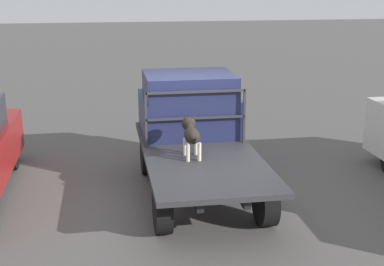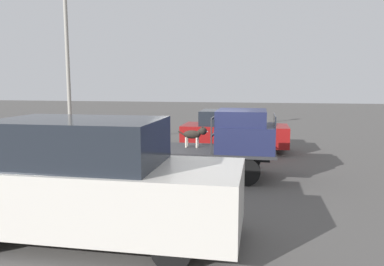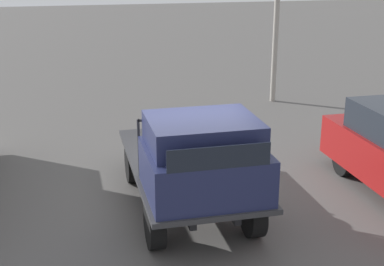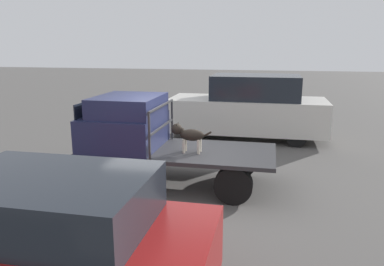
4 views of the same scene
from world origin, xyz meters
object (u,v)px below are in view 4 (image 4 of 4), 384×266
at_px(parked_pickup_far, 249,108).
at_px(flatbed_truck, 178,159).
at_px(parked_sedan, 41,241).
at_px(dog, 187,134).

bearing_deg(parked_pickup_far, flatbed_truck, 73.85).
distance_m(parked_sedan, parked_pickup_far, 8.91).
relative_size(flatbed_truck, parked_sedan, 1.01).
xyz_separation_m(parked_sedan, parked_pickup_far, (-1.82, -8.72, 0.20)).
bearing_deg(dog, parked_pickup_far, -118.27).
xyz_separation_m(dog, parked_sedan, (0.83, 3.92, -0.39)).
bearing_deg(flatbed_truck, dog, 142.11).
bearing_deg(parked_sedan, flatbed_truck, -102.87).
height_order(dog, parked_sedan, parked_sedan).
height_order(flatbed_truck, parked_pickup_far, parked_pickup_far).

